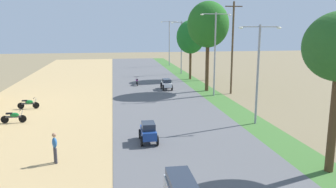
# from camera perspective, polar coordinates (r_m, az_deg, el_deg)

# --- Properties ---
(parked_motorbike_second) EXTENTS (1.80, 0.54, 0.94)m
(parked_motorbike_second) POSITION_cam_1_polar(r_m,az_deg,el_deg) (27.25, -24.58, -3.44)
(parked_motorbike_second) COLOR black
(parked_motorbike_second) RESTS_ON dirt_shoulder
(parked_motorbike_third) EXTENTS (1.80, 0.54, 0.94)m
(parked_motorbike_third) POSITION_cam_1_polar(r_m,az_deg,el_deg) (31.42, -22.47, -1.43)
(parked_motorbike_third) COLOR black
(parked_motorbike_third) RESTS_ON dirt_shoulder
(pedestrian_on_shoulder) EXTENTS (0.35, 0.42, 1.62)m
(pedestrian_on_shoulder) POSITION_cam_1_polar(r_m,az_deg,el_deg) (18.46, -18.57, -8.36)
(pedestrian_on_shoulder) COLOR #33333D
(pedestrian_on_shoulder) RESTS_ON dirt_shoulder
(median_tree_second) EXTENTS (4.45, 4.45, 9.65)m
(median_tree_second) POSITION_cam_1_polar(r_m,az_deg,el_deg) (37.02, 6.78, 11.53)
(median_tree_second) COLOR #4C351E
(median_tree_second) RESTS_ON median_strip
(median_tree_third) EXTENTS (3.75, 3.75, 7.85)m
(median_tree_third) POSITION_cam_1_polar(r_m,az_deg,el_deg) (45.41, 3.84, 9.57)
(median_tree_third) COLOR #4C351E
(median_tree_third) RESTS_ON median_strip
(streetlamp_near) EXTENTS (3.16, 0.20, 7.09)m
(streetlamp_near) POSITION_cam_1_polar(r_m,az_deg,el_deg) (24.82, 14.96, 4.40)
(streetlamp_near) COLOR gray
(streetlamp_near) RESTS_ON median_strip
(streetlamp_mid) EXTENTS (3.16, 0.20, 8.34)m
(streetlamp_mid) POSITION_cam_1_polar(r_m,az_deg,el_deg) (34.50, 7.93, 7.55)
(streetlamp_mid) COLOR gray
(streetlamp_mid) RESTS_ON median_strip
(streetlamp_far) EXTENTS (3.16, 0.20, 7.77)m
(streetlamp_far) POSITION_cam_1_polar(r_m,az_deg,el_deg) (50.98, 2.28, 8.46)
(streetlamp_far) COLOR gray
(streetlamp_far) RESTS_ON median_strip
(streetlamp_farthest) EXTENTS (3.16, 0.20, 8.05)m
(streetlamp_farthest) POSITION_cam_1_polar(r_m,az_deg,el_deg) (61.85, 0.22, 9.08)
(streetlamp_farthest) COLOR gray
(streetlamp_farthest) RESTS_ON median_strip
(utility_pole_near) EXTENTS (1.80, 0.20, 9.89)m
(utility_pole_near) POSITION_cam_1_polar(r_m,az_deg,el_deg) (45.18, 6.84, 8.81)
(utility_pole_near) COLOR brown
(utility_pole_near) RESTS_ON ground
(utility_pole_far) EXTENTS (1.80, 0.20, 9.55)m
(utility_pole_far) POSITION_cam_1_polar(r_m,az_deg,el_deg) (36.07, 10.82, 7.83)
(utility_pole_far) COLOR brown
(utility_pole_far) RESTS_ON ground
(car_hatchback_blue) EXTENTS (1.04, 2.00, 1.23)m
(car_hatchback_blue) POSITION_cam_1_polar(r_m,az_deg,el_deg) (20.67, -3.35, -6.32)
(car_hatchback_blue) COLOR navy
(car_hatchback_blue) RESTS_ON road_strip
(car_sedan_white) EXTENTS (1.10, 2.26, 1.19)m
(car_sedan_white) POSITION_cam_1_polar(r_m,az_deg,el_deg) (38.00, -0.26, 1.78)
(car_sedan_white) COLOR silver
(car_sedan_white) RESTS_ON road_strip
(motorbike_ahead_second) EXTENTS (0.54, 1.80, 0.94)m
(motorbike_ahead_second) POSITION_cam_1_polar(r_m,az_deg,el_deg) (41.13, -5.26, 2.21)
(motorbike_ahead_second) COLOR black
(motorbike_ahead_second) RESTS_ON road_strip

